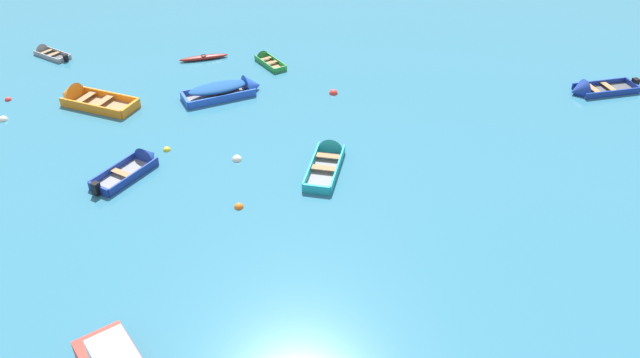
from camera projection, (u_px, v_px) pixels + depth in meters
name	position (u px, v px, depth m)	size (l,w,h in m)	color
rowboat_deep_blue_back_row_right	(138.00, 164.00, 29.32)	(2.53, 3.71, 1.16)	gray
rowboat_turquoise_outer_left	(329.00, 155.00, 29.94)	(1.60, 4.23, 1.17)	gray
rowboat_orange_near_left	(82.00, 98.00, 34.70)	(4.82, 2.73, 1.51)	#99754C
rowboat_grey_far_back	(45.00, 52.00, 40.16)	(2.91, 2.08, 0.88)	#4C4C51
rowboat_green_cluster_inner	(265.00, 59.00, 39.24)	(2.42, 2.67, 0.80)	#99754C
kayak_maroon_cluster_outer	(204.00, 57.00, 39.45)	(2.95, 1.67, 0.29)	maroon
rowboat_blue_center	(231.00, 89.00, 35.42)	(4.51, 3.57, 1.41)	gray
rowboat_deep_blue_midfield_left	(590.00, 90.00, 35.63)	(4.18, 2.58, 1.27)	#4C4C51
mooring_buoy_near_foreground	(167.00, 150.00, 30.69)	(0.36, 0.36, 0.36)	yellow
mooring_buoy_midfield	(239.00, 207.00, 26.90)	(0.40, 0.40, 0.40)	orange
mooring_buoy_far_field	(4.00, 120.00, 33.16)	(0.45, 0.45, 0.45)	silver
mooring_buoy_trailing	(333.00, 94.00, 35.67)	(0.48, 0.48, 0.48)	red
mooring_buoy_outer_edge	(237.00, 160.00, 29.99)	(0.46, 0.46, 0.46)	silver
mooring_buoy_central	(8.00, 100.00, 35.02)	(0.35, 0.35, 0.35)	red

